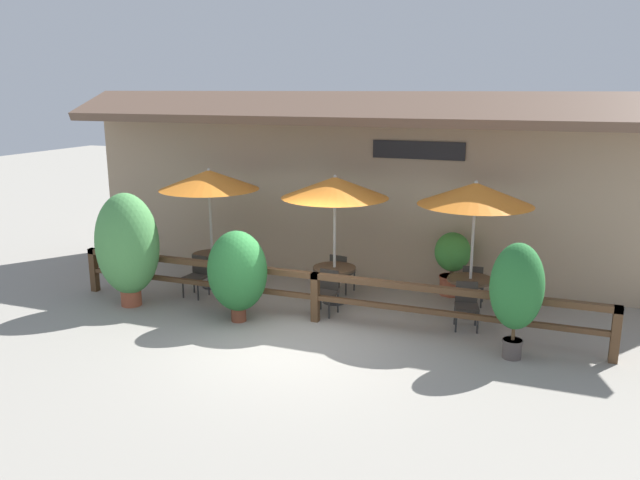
# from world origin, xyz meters

# --- Properties ---
(ground_plane) EXTENTS (60.00, 60.00, 0.00)m
(ground_plane) POSITION_xyz_m (0.00, 0.00, 0.00)
(ground_plane) COLOR gray
(building_facade) EXTENTS (14.28, 1.49, 4.23)m
(building_facade) POSITION_xyz_m (0.00, 4.10, 2.16)
(building_facade) COLOR tan
(building_facade) RESTS_ON ground
(patio_railing) EXTENTS (10.40, 0.14, 0.95)m
(patio_railing) POSITION_xyz_m (0.00, 1.05, 0.70)
(patio_railing) COLOR brown
(patio_railing) RESTS_ON ground
(patio_umbrella_near) EXTENTS (2.14, 2.14, 2.63)m
(patio_umbrella_near) POSITION_xyz_m (-2.89, 2.23, 2.39)
(patio_umbrella_near) COLOR #B7B2A8
(patio_umbrella_near) RESTS_ON ground
(dining_table_near) EXTENTS (0.88, 0.88, 0.75)m
(dining_table_near) POSITION_xyz_m (-2.89, 2.23, 0.60)
(dining_table_near) COLOR #4C3826
(dining_table_near) RESTS_ON ground
(chair_near_streetside) EXTENTS (0.45, 0.45, 0.85)m
(chair_near_streetside) POSITION_xyz_m (-2.87, 1.57, 0.47)
(chair_near_streetside) COLOR #332D28
(chair_near_streetside) RESTS_ON ground
(chair_near_wallside) EXTENTS (0.45, 0.45, 0.85)m
(chair_near_wallside) POSITION_xyz_m (-2.89, 2.90, 0.47)
(chair_near_wallside) COLOR #332D28
(chair_near_wallside) RESTS_ON ground
(patio_umbrella_middle) EXTENTS (2.14, 2.14, 2.63)m
(patio_umbrella_middle) POSITION_xyz_m (-0.03, 2.20, 2.39)
(patio_umbrella_middle) COLOR #B7B2A8
(patio_umbrella_middle) RESTS_ON ground
(dining_table_middle) EXTENTS (0.88, 0.88, 0.75)m
(dining_table_middle) POSITION_xyz_m (-0.03, 2.20, 0.60)
(dining_table_middle) COLOR #4C3826
(dining_table_middle) RESTS_ON ground
(chair_middle_streetside) EXTENTS (0.47, 0.47, 0.85)m
(chair_middle_streetside) POSITION_xyz_m (0.04, 1.55, 0.47)
(chair_middle_streetside) COLOR #332D28
(chair_middle_streetside) RESTS_ON ground
(chair_middle_wallside) EXTENTS (0.49, 0.49, 0.85)m
(chair_middle_wallside) POSITION_xyz_m (-0.11, 2.85, 0.47)
(chair_middle_wallside) COLOR #332D28
(chair_middle_wallside) RESTS_ON ground
(patio_umbrella_far) EXTENTS (2.14, 2.14, 2.63)m
(patio_umbrella_far) POSITION_xyz_m (2.67, 2.38, 2.39)
(patio_umbrella_far) COLOR #B7B2A8
(patio_umbrella_far) RESTS_ON ground
(dining_table_far) EXTENTS (0.88, 0.88, 0.75)m
(dining_table_far) POSITION_xyz_m (2.67, 2.38, 0.60)
(dining_table_far) COLOR #4C3826
(dining_table_far) RESTS_ON ground
(chair_far_streetside) EXTENTS (0.50, 0.50, 0.85)m
(chair_far_streetside) POSITION_xyz_m (2.70, 1.73, 0.47)
(chair_far_streetside) COLOR #332D28
(chair_far_streetside) RESTS_ON ground
(chair_far_wallside) EXTENTS (0.44, 0.44, 0.85)m
(chair_far_wallside) POSITION_xyz_m (2.64, 3.03, 0.47)
(chair_far_wallside) COLOR #332D28
(chair_far_wallside) RESTS_ON ground
(potted_plant_entrance_palm) EXTENTS (1.29, 1.16, 2.30)m
(potted_plant_entrance_palm) POSITION_xyz_m (-3.82, 0.57, 1.25)
(potted_plant_entrance_palm) COLOR #9E4C33
(potted_plant_entrance_palm) RESTS_ON ground
(potted_plant_tall_tropical) EXTENTS (1.14, 1.02, 1.75)m
(potted_plant_tall_tropical) POSITION_xyz_m (-1.36, 0.55, 0.97)
(potted_plant_tall_tropical) COLOR brown
(potted_plant_tall_tropical) RESTS_ON ground
(potted_plant_small_flowering) EXTENTS (0.85, 0.76, 1.93)m
(potted_plant_small_flowering) POSITION_xyz_m (3.60, 0.65, 1.18)
(potted_plant_small_flowering) COLOR #564C47
(potted_plant_small_flowering) RESTS_ON ground
(potted_plant_broad_leaf) EXTENTS (0.75, 0.68, 1.36)m
(potted_plant_broad_leaf) POSITION_xyz_m (2.13, 3.55, 0.80)
(potted_plant_broad_leaf) COLOR #9E4C33
(potted_plant_broad_leaf) RESTS_ON ground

